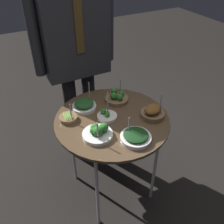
% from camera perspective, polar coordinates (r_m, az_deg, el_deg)
% --- Properties ---
extents(ground_plane, '(8.00, 8.00, 0.00)m').
position_cam_1_polar(ground_plane, '(2.02, -0.00, -16.72)').
color(ground_plane, black).
extents(serving_cart, '(0.71, 0.71, 0.67)m').
position_cam_1_polar(serving_cart, '(1.56, -0.00, -2.77)').
color(serving_cart, brown).
rests_on(serving_cart, ground_plane).
extents(bowl_broccoli_near_rim, '(0.12, 0.12, 0.17)m').
position_cam_1_polar(bowl_broccoli_near_rim, '(1.53, -1.22, -0.80)').
color(bowl_broccoli_near_rim, silver).
rests_on(bowl_broccoli_near_rim, serving_cart).
extents(bowl_asparagus_front_center, '(0.11, 0.11, 0.13)m').
position_cam_1_polar(bowl_asparagus_front_center, '(1.54, -9.94, -1.32)').
color(bowl_asparagus_front_center, brown).
rests_on(bowl_asparagus_front_center, serving_cart).
extents(bowl_spinach_front_left, '(0.17, 0.17, 0.13)m').
position_cam_1_polar(bowl_spinach_front_left, '(1.38, 5.45, -5.65)').
color(bowl_spinach_front_left, white).
rests_on(bowl_spinach_front_left, serving_cart).
extents(bowl_spinach_back_left, '(0.16, 0.16, 0.18)m').
position_cam_1_polar(bowl_spinach_back_left, '(1.62, -6.39, 1.64)').
color(bowl_spinach_back_left, white).
rests_on(bowl_spinach_back_left, serving_cart).
extents(bowl_roast_back_right, '(0.15, 0.15, 0.18)m').
position_cam_1_polar(bowl_roast_back_right, '(1.55, 9.29, -0.05)').
color(bowl_roast_back_right, brown).
rests_on(bowl_roast_back_right, serving_cart).
extents(bowl_broccoli_front_right, '(0.17, 0.17, 0.14)m').
position_cam_1_polar(bowl_broccoli_front_right, '(1.39, -3.26, -4.67)').
color(bowl_broccoli_front_right, white).
rests_on(bowl_broccoli_front_right, serving_cart).
extents(bowl_broccoli_mid_right, '(0.16, 0.16, 0.15)m').
position_cam_1_polar(bowl_broccoli_mid_right, '(1.68, 1.07, 3.29)').
color(bowl_broccoli_mid_right, brown).
rests_on(bowl_broccoli_mid_right, serving_cart).
extents(waiter_figure, '(0.58, 0.22, 1.58)m').
position_cam_1_polar(waiter_figure, '(1.75, -8.54, 15.38)').
color(waiter_figure, black).
rests_on(waiter_figure, ground_plane).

